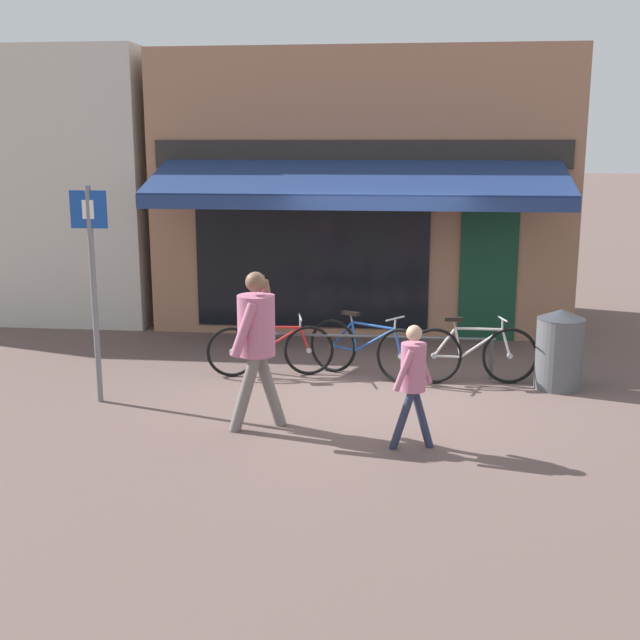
% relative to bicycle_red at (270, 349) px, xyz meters
% --- Properties ---
extents(ground_plane, '(160.00, 160.00, 0.00)m').
position_rel_bicycle_red_xyz_m(ground_plane, '(1.42, -0.52, -0.37)').
color(ground_plane, brown).
extents(shop_front, '(6.89, 4.59, 4.59)m').
position_rel_bicycle_red_xyz_m(shop_front, '(1.04, 3.87, 1.92)').
color(shop_front, '#9E7056').
rests_on(shop_front, ground_plane).
extents(neighbour_building, '(5.96, 4.00, 4.68)m').
position_rel_bicycle_red_xyz_m(neighbour_building, '(-5.59, 4.39, 1.97)').
color(neighbour_building, beige).
rests_on(neighbour_building, ground_plane).
extents(bike_rack_rail, '(3.24, 0.04, 0.57)m').
position_rel_bicycle_red_xyz_m(bike_rack_rail, '(1.41, 0.15, 0.10)').
color(bike_rack_rail, '#47494F').
rests_on(bike_rack_rail, ground_plane).
extents(bicycle_red, '(1.72, 0.56, 0.83)m').
position_rel_bicycle_red_xyz_m(bicycle_red, '(0.00, 0.00, 0.00)').
color(bicycle_red, black).
rests_on(bicycle_red, ground_plane).
extents(bicycle_blue, '(1.66, 0.86, 0.89)m').
position_rel_bicycle_red_xyz_m(bicycle_blue, '(1.30, 0.08, 0.02)').
color(bicycle_blue, black).
rests_on(bicycle_blue, ground_plane).
extents(bicycle_silver, '(1.75, 0.52, 0.89)m').
position_rel_bicycle_red_xyz_m(bicycle_silver, '(2.70, -0.05, 0.02)').
color(bicycle_silver, black).
rests_on(bicycle_silver, ground_plane).
extents(pedestrian_adult, '(0.61, 0.70, 1.78)m').
position_rel_bicycle_red_xyz_m(pedestrian_adult, '(0.21, -2.06, 0.71)').
color(pedestrian_adult, slate).
rests_on(pedestrian_adult, ground_plane).
extents(pedestrian_child, '(0.48, 0.36, 1.32)m').
position_rel_bicycle_red_xyz_m(pedestrian_child, '(1.92, -2.47, 0.43)').
color(pedestrian_child, '#282D47').
rests_on(pedestrian_child, ground_plane).
extents(litter_bin, '(0.61, 0.61, 1.04)m').
position_rel_bicycle_red_xyz_m(litter_bin, '(3.80, -0.16, 0.15)').
color(litter_bin, '#515459').
rests_on(litter_bin, ground_plane).
extents(parking_sign, '(0.44, 0.07, 2.63)m').
position_rel_bicycle_red_xyz_m(parking_sign, '(-1.89, -1.35, 1.23)').
color(parking_sign, slate).
rests_on(parking_sign, ground_plane).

